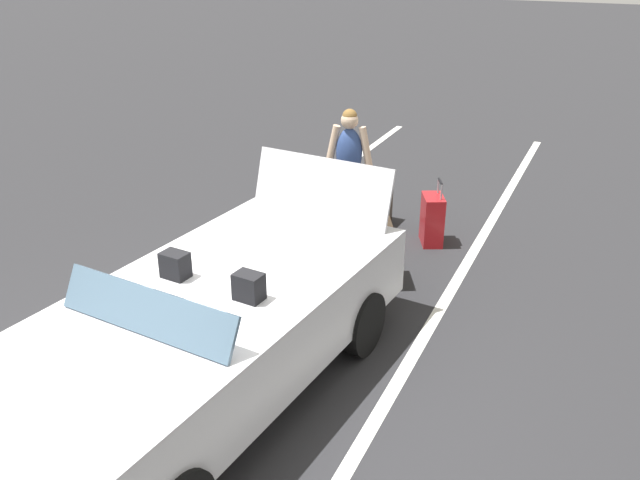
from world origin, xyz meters
The scene contains 8 objects.
ground_plane centered at (0.00, 0.00, 0.00)m, with size 80.00×80.00×0.00m, color #28282B.
lot_line_near centered at (0.00, -1.30, 0.00)m, with size 18.00×0.12×0.01m, color silver.
lot_line_mid centered at (0.00, 1.40, 0.00)m, with size 18.00×0.12×0.01m, color silver.
convertible_car centered at (0.20, -0.02, 0.59)m, with size 4.29×2.15×1.53m.
suitcase_large_black centered at (-2.53, 0.58, 0.37)m, with size 0.55×0.47×0.74m.
suitcase_medium_bright centered at (-3.79, 0.85, 0.31)m, with size 0.46×0.39×0.82m.
suitcase_small_carryon centered at (-4.13, 0.06, 0.25)m, with size 0.35×0.21×0.50m.
traveler_person centered at (-3.52, -0.16, 0.93)m, with size 0.28×0.61×1.65m.
Camera 1 is at (3.72, 2.78, 3.50)m, focal length 37.62 mm.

